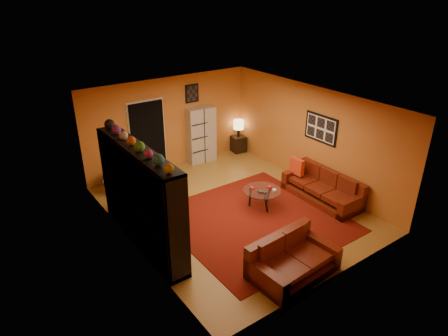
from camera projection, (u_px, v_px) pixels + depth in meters
floor at (233, 209)px, 9.49m from camera, size 6.00×6.00×0.00m
ceiling at (234, 102)px, 8.39m from camera, size 6.00×6.00×0.00m
wall_back at (170, 124)px, 11.15m from camera, size 6.00×0.00×6.00m
wall_front at (340, 218)px, 6.73m from camera, size 6.00×0.00×6.00m
wall_left at (129, 190)px, 7.63m from camera, size 0.00×6.00×6.00m
wall_right at (311, 136)px, 10.25m from camera, size 0.00×6.00×6.00m
rug at (255, 220)px, 9.03m from camera, size 3.60×3.60×0.01m
doorway at (148, 139)px, 10.87m from camera, size 0.95×0.10×2.04m
wall_art_right at (321, 128)px, 9.89m from camera, size 0.03×1.00×0.70m
wall_art_back at (192, 93)px, 11.21m from camera, size 0.42×0.03×0.52m
entertainment_unit at (141, 198)px, 7.85m from camera, size 0.45×3.00×2.10m
tv at (144, 200)px, 7.86m from camera, size 1.00×0.13×0.58m
sofa at (324, 188)px, 9.83m from camera, size 0.88×2.05×0.85m
loveseat at (290, 259)px, 7.34m from camera, size 1.67×1.07×0.85m
throw_pillow at (297, 166)px, 10.17m from camera, size 0.12×0.42×0.42m
coffee_table at (262, 192)px, 9.40m from camera, size 0.90×0.90×0.45m
storage_cabinet at (201, 135)px, 11.68m from camera, size 0.85×0.43×1.65m
bowl_chair at (116, 179)px, 10.21m from camera, size 0.72×0.72×0.59m
side_table at (238, 144)px, 12.59m from camera, size 0.45×0.45×0.50m
table_lamp at (239, 125)px, 12.32m from camera, size 0.32×0.32×0.54m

